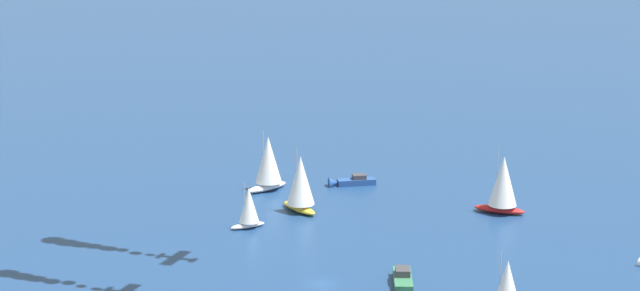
% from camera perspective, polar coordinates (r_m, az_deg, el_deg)
% --- Properties ---
extents(ground_plane, '(2000.00, 2000.00, 0.00)m').
position_cam_1_polar(ground_plane, '(169.02, 0.10, -7.38)').
color(ground_plane, navy).
extents(sailboat_near_centre, '(8.30, 9.26, 12.58)m').
position_cam_1_polar(sailboat_near_centre, '(216.24, -2.79, -0.92)').
color(sailboat_near_centre, white).
rests_on(sailboat_near_centre, ground_plane).
extents(motorboat_far_port, '(11.14, 3.60, 3.18)m').
position_cam_1_polar(motorboat_far_port, '(167.34, 4.47, -7.34)').
color(motorboat_far_port, '#33704C').
rests_on(motorboat_far_port, ground_plane).
extents(sailboat_inshore, '(4.83, 6.76, 8.52)m').
position_cam_1_polar(sailboat_inshore, '(193.90, -3.83, -3.31)').
color(sailboat_inshore, white).
rests_on(sailboat_inshore, ground_plane).
extents(sailboat_ahead, '(9.46, 7.70, 12.37)m').
position_cam_1_polar(sailboat_ahead, '(201.96, -1.05, -2.04)').
color(sailboat_ahead, gold).
rests_on(sailboat_ahead, ground_plane).
extents(motorboat_mid_cluster, '(3.81, 9.97, 2.82)m').
position_cam_1_polar(motorboat_mid_cluster, '(220.66, 1.61, -1.94)').
color(motorboat_mid_cluster, '#23478C').
rests_on(motorboat_mid_cluster, ground_plane).
extents(sailboat_outer_ring_a, '(5.19, 8.42, 10.51)m').
position_cam_1_polar(sailboat_outer_ring_a, '(155.88, 9.94, -7.63)').
color(sailboat_outer_ring_a, '#9E9993').
rests_on(sailboat_outer_ring_a, ground_plane).
extents(sailboat_outer_ring_c, '(7.08, 10.00, 12.56)m').
position_cam_1_polar(sailboat_outer_ring_c, '(204.05, 9.75, -2.05)').
color(sailboat_outer_ring_c, '#B21E1E').
rests_on(sailboat_outer_ring_c, ground_plane).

